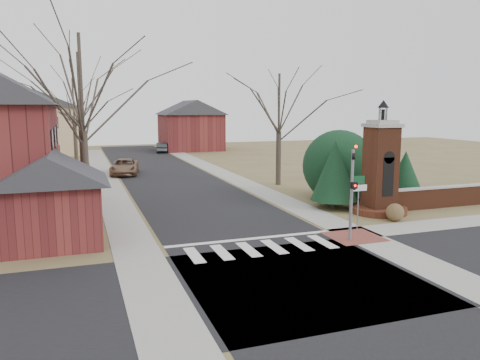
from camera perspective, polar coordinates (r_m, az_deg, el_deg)
name	(u,v)px	position (r m, az deg, el deg)	size (l,w,h in m)	color
ground	(269,254)	(19.85, 3.51, -8.96)	(120.00, 120.00, 0.00)	brown
main_street	(170,178)	(40.55, -8.57, 0.19)	(8.00, 70.00, 0.01)	black
cross_street	(301,278)	(17.28, 7.44, -11.77)	(120.00, 8.00, 0.01)	black
crosswalk_zone	(262,248)	(20.56, 2.64, -8.30)	(8.00, 2.20, 0.02)	silver
stop_bar	(250,239)	(21.90, 1.17, -7.20)	(8.00, 0.35, 0.02)	silver
sidewalk_right_main	(227,175)	(41.80, -1.55, 0.55)	(2.00, 60.00, 0.02)	gray
sidewalk_left	(107,182)	(39.93, -15.92, -0.18)	(2.00, 60.00, 0.02)	gray
curb_apron	(354,237)	(22.88, 13.76, -6.75)	(2.40, 2.40, 0.02)	brown
traffic_signal_pole	(352,185)	(21.71, 13.51, -0.62)	(0.28, 0.41, 4.50)	slate
sign_post	(359,192)	(23.68, 14.25, -1.43)	(0.90, 0.07, 2.75)	slate
brick_gate_monument	(380,176)	(28.01, 16.71, 0.49)	(3.20, 3.20, 6.47)	#5C2D1B
brick_garden_wall	(441,197)	(31.08, 23.33, -1.87)	(7.50, 0.50, 1.30)	#5C2D1B
garage_left	(52,195)	(22.27, -21.94, -1.70)	(4.80, 4.80, 4.29)	maroon
house_distant_left	(37,121)	(65.60, -23.46, 6.58)	(10.80, 8.80, 8.53)	#D3B18D
house_distant_right	(190,124)	(67.22, -6.07, 6.79)	(8.80, 8.80, 7.30)	maroon
evergreen_near	(335,171)	(28.67, 11.46, 1.14)	(2.80, 2.80, 4.10)	#473D33
evergreen_mid	(370,161)	(31.41, 15.55, 2.21)	(3.40, 3.40, 4.70)	#473D33
evergreen_far	(405,173)	(31.89, 19.48, 0.85)	(2.40, 2.40, 3.30)	#473D33
evergreen_mass	(339,163)	(31.70, 11.97, 2.04)	(4.80, 4.80, 4.80)	black
bare_tree_0	(81,76)	(26.46, -18.87, 11.93)	(8.05, 8.05, 11.15)	#473D33
bare_tree_1	(79,82)	(39.46, -19.08, 11.26)	(8.40, 8.40, 11.64)	#473D33
bare_tree_2	(73,98)	(52.42, -19.67, 9.43)	(7.35, 7.35, 10.19)	#473D33
bare_tree_3	(279,99)	(36.56, 4.80, 9.83)	(7.00, 7.00, 9.70)	#473D33
pickup_truck	(124,167)	(43.68, -13.90, 1.58)	(2.34, 5.08, 1.41)	#815E46
distant_car	(162,147)	(64.04, -9.52, 3.94)	(1.40, 4.03, 1.33)	#33363A
dry_shrub_left	(395,212)	(26.50, 18.37, -3.76)	(0.96, 0.96, 0.96)	brown
dry_shrub_right	(387,207)	(28.18, 17.52, -3.18)	(0.77, 0.77, 0.77)	olive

